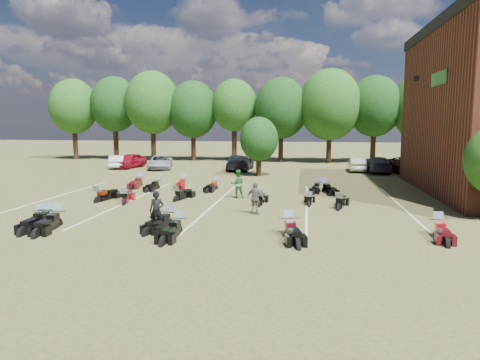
% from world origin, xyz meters
% --- Properties ---
extents(ground, '(160.00, 160.00, 0.00)m').
position_xyz_m(ground, '(0.00, 0.00, 0.00)').
color(ground, brown).
rests_on(ground, ground).
extents(car_0, '(2.41, 4.44, 1.43)m').
position_xyz_m(car_0, '(-15.29, 19.95, 0.72)').
color(car_0, maroon).
rests_on(car_0, ground).
extents(car_1, '(2.56, 4.08, 1.27)m').
position_xyz_m(car_1, '(-16.44, 19.58, 0.64)').
color(car_1, silver).
rests_on(car_1, ground).
extents(car_2, '(3.30, 5.12, 1.31)m').
position_xyz_m(car_2, '(-12.00, 19.48, 0.66)').
color(car_2, '#9CA0A5').
rests_on(car_2, ground).
extents(car_3, '(2.15, 4.90, 1.40)m').
position_xyz_m(car_3, '(-4.20, 19.62, 0.70)').
color(car_3, black).
rests_on(car_3, ground).
extents(car_4, '(2.13, 4.34, 1.42)m').
position_xyz_m(car_4, '(-4.77, 20.25, 0.71)').
color(car_4, navy).
rests_on(car_4, ground).
extents(car_5, '(1.43, 3.97, 1.30)m').
position_xyz_m(car_5, '(6.54, 20.38, 0.65)').
color(car_5, beige).
rests_on(car_5, ground).
extents(car_6, '(3.16, 5.41, 1.41)m').
position_xyz_m(car_6, '(10.64, 19.39, 0.71)').
color(car_6, '#570513').
rests_on(car_6, ground).
extents(car_7, '(2.15, 4.93, 1.41)m').
position_xyz_m(car_7, '(8.20, 19.77, 0.71)').
color(car_7, '#3A393F').
rests_on(car_7, ground).
extents(person_black, '(0.65, 0.47, 1.66)m').
position_xyz_m(person_black, '(-4.15, -3.29, 0.83)').
color(person_black, black).
rests_on(person_black, ground).
extents(person_green, '(0.94, 0.80, 1.69)m').
position_xyz_m(person_green, '(-2.07, 4.83, 0.84)').
color(person_green, '#2A7135').
rests_on(person_green, ground).
extents(person_grey, '(1.02, 0.70, 1.60)m').
position_xyz_m(person_grey, '(-0.47, 0.44, 0.80)').
color(person_grey, '#5E5651').
rests_on(person_grey, ground).
extents(motorcycle_0, '(0.87, 2.49, 1.37)m').
position_xyz_m(motorcycle_0, '(-9.21, -3.10, 0.00)').
color(motorcycle_0, black).
rests_on(motorcycle_0, ground).
extents(motorcycle_1, '(1.31, 2.17, 1.15)m').
position_xyz_m(motorcycle_1, '(-9.77, -2.81, 0.00)').
color(motorcycle_1, black).
rests_on(motorcycle_1, ground).
extents(motorcycle_2, '(1.07, 2.54, 1.38)m').
position_xyz_m(motorcycle_2, '(-8.64, -3.28, 0.00)').
color(motorcycle_2, black).
rests_on(motorcycle_2, ground).
extents(motorcycle_3, '(1.21, 2.37, 1.26)m').
position_xyz_m(motorcycle_3, '(-3.92, -2.48, 0.00)').
color(motorcycle_3, black).
rests_on(motorcycle_3, ground).
extents(motorcycle_4, '(0.83, 2.36, 1.30)m').
position_xyz_m(motorcycle_4, '(-3.12, -3.63, 0.00)').
color(motorcycle_4, black).
rests_on(motorcycle_4, ground).
extents(motorcycle_5, '(1.33, 2.63, 1.40)m').
position_xyz_m(motorcycle_5, '(1.29, -3.15, 0.00)').
color(motorcycle_5, black).
rests_on(motorcycle_5, ground).
extents(motorcycle_6, '(0.95, 2.35, 1.28)m').
position_xyz_m(motorcycle_6, '(7.20, -2.24, 0.00)').
color(motorcycle_6, '#40090F').
rests_on(motorcycle_6, ground).
extents(motorcycle_7, '(1.29, 2.47, 1.32)m').
position_xyz_m(motorcycle_7, '(-7.89, 1.90, 0.00)').
color(motorcycle_7, maroon).
rests_on(motorcycle_7, ground).
extents(motorcycle_8, '(1.19, 2.50, 1.34)m').
position_xyz_m(motorcycle_8, '(-9.61, 2.29, 0.00)').
color(motorcycle_8, black).
rests_on(motorcycle_8, ground).
extents(motorcycle_9, '(1.23, 2.38, 1.27)m').
position_xyz_m(motorcycle_9, '(-5.34, 3.29, 0.00)').
color(motorcycle_9, black).
rests_on(motorcycle_9, ground).
extents(motorcycle_10, '(0.77, 2.21, 1.22)m').
position_xyz_m(motorcycle_10, '(-0.51, 2.52, 0.00)').
color(motorcycle_10, black).
rests_on(motorcycle_10, ground).
extents(motorcycle_11, '(0.71, 2.05, 1.13)m').
position_xyz_m(motorcycle_11, '(2.13, 2.97, 0.00)').
color(motorcycle_11, black).
rests_on(motorcycle_11, ground).
extents(motorcycle_12, '(0.83, 2.08, 1.13)m').
position_xyz_m(motorcycle_12, '(-0.53, 3.05, 0.00)').
color(motorcycle_12, black).
rests_on(motorcycle_12, ground).
extents(motorcycle_13, '(1.21, 2.44, 1.30)m').
position_xyz_m(motorcycle_13, '(3.65, 2.23, 0.00)').
color(motorcycle_13, black).
rests_on(motorcycle_13, ground).
extents(motorcycle_14, '(0.89, 2.42, 1.33)m').
position_xyz_m(motorcycle_14, '(-9.66, 8.60, 0.00)').
color(motorcycle_14, '#500B11').
rests_on(motorcycle_14, ground).
extents(motorcycle_15, '(0.96, 2.40, 1.31)m').
position_xyz_m(motorcycle_15, '(-6.46, 8.48, 0.00)').
color(motorcycle_15, maroon).
rests_on(motorcycle_15, ground).
extents(motorcycle_16, '(0.85, 2.19, 1.19)m').
position_xyz_m(motorcycle_16, '(-8.02, 7.53, 0.00)').
color(motorcycle_16, black).
rests_on(motorcycle_16, ground).
extents(motorcycle_17, '(0.96, 2.18, 1.18)m').
position_xyz_m(motorcycle_17, '(-4.05, 7.88, 0.00)').
color(motorcycle_17, black).
rests_on(motorcycle_17, ground).
extents(motorcycle_19, '(1.42, 2.36, 1.25)m').
position_xyz_m(motorcycle_19, '(3.14, 7.87, 0.00)').
color(motorcycle_19, black).
rests_on(motorcycle_19, ground).
extents(motorcycle_20, '(1.03, 2.17, 1.16)m').
position_xyz_m(motorcycle_20, '(2.71, 8.38, 0.00)').
color(motorcycle_20, black).
rests_on(motorcycle_20, ground).
extents(tree_line, '(56.00, 6.00, 9.79)m').
position_xyz_m(tree_line, '(-1.00, 29.00, 6.31)').
color(tree_line, black).
rests_on(tree_line, ground).
extents(young_tree_midfield, '(3.20, 3.20, 4.70)m').
position_xyz_m(young_tree_midfield, '(-2.00, 15.50, 3.09)').
color(young_tree_midfield, black).
rests_on(young_tree_midfield, ground).
extents(parking_lines, '(20.10, 14.00, 0.01)m').
position_xyz_m(parking_lines, '(-3.00, 3.00, 0.01)').
color(parking_lines, silver).
rests_on(parking_lines, ground).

